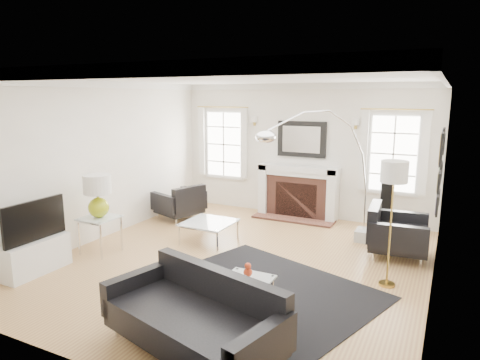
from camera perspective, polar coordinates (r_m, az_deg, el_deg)
The scene contains 25 objects.
floor at distance 6.81m, azimuth -0.23°, elevation -10.80°, with size 6.00×6.00×0.00m, color #AA7447.
back_wall at distance 9.16m, azimuth 8.25°, elevation 3.87°, with size 5.50×0.04×2.80m, color white.
front_wall at distance 4.04m, azimuth -19.86°, elevation -5.99°, with size 5.50×0.04×2.80m, color white.
left_wall at distance 8.02m, azimuth -18.08°, elevation 2.40°, with size 0.04×6.00×2.80m, color white.
right_wall at distance 5.75m, azimuth 25.04°, elevation -1.39°, with size 0.04×6.00×2.80m, color white.
ceiling at distance 6.32m, azimuth -0.25°, elevation 13.47°, with size 5.50×6.00×0.02m, color white.
crown_molding at distance 6.32m, azimuth -0.25°, elevation 12.93°, with size 5.50×6.00×0.12m, color white.
fireplace at distance 9.12m, azimuth 7.69°, elevation -1.63°, with size 1.70×0.69×1.11m.
mantel_mirror at distance 9.09m, azimuth 8.21°, elevation 5.40°, with size 1.05×0.07×0.75m.
window_left at distance 9.84m, azimuth -2.14°, elevation 4.82°, with size 1.24×0.15×1.62m.
window_right at distance 8.71m, azimuth 19.80°, elevation 3.33°, with size 1.24×0.15×1.62m.
gallery_wall at distance 7.01m, azimuth 25.21°, elevation 1.79°, with size 0.04×1.73×1.29m.
tv_unit at distance 6.95m, azimuth -25.61°, elevation -8.58°, with size 0.35×1.00×1.09m.
area_rug at distance 5.82m, azimuth 2.59°, elevation -14.71°, with size 2.80×2.34×0.01m, color black.
sofa at distance 4.56m, azimuth -5.78°, elevation -17.77°, with size 2.09×1.35×0.63m.
armchair_left at distance 9.04m, azimuth -7.90°, elevation -3.08°, with size 1.04×1.11×0.61m.
armchair_right at distance 7.36m, azimuth 19.90°, elevation -6.70°, with size 0.96×1.06×0.67m.
coffee_table at distance 7.57m, azimuth -4.15°, elevation -5.81°, with size 0.83×0.83×0.37m.
side_table_left at distance 7.37m, azimuth -18.20°, elevation -5.56°, with size 0.55×0.55×0.61m.
nesting_table at distance 4.87m, azimuth 1.05°, elevation -14.24°, with size 0.52×0.44×0.58m.
gourd_lamp at distance 7.25m, azimuth -18.44°, elevation -1.65°, with size 0.44×0.44×0.70m.
orange_vase at distance 4.78m, azimuth 1.06°, elevation -11.98°, with size 0.10×0.10×0.16m.
arc_floor_lamp at distance 7.32m, azimuth 10.33°, elevation 1.17°, with size 1.70×1.57×2.40m.
stick_floor_lamp at distance 5.91m, azimuth 19.84°, elevation 0.21°, with size 0.35×0.35×1.72m.
speaker_tower at distance 8.43m, azimuth 18.81°, elevation -3.57°, with size 0.20×0.20×0.98m, color black.
Camera 1 is at (2.84, -5.64, 2.55)m, focal length 32.00 mm.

